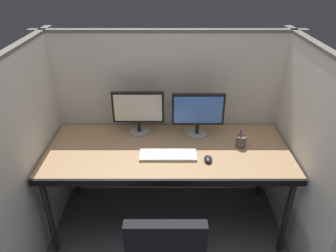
% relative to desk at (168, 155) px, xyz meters
% --- Properties ---
extents(ground_plane, '(8.00, 8.00, 0.00)m').
position_rel_desk_xyz_m(ground_plane, '(0.00, -0.29, -0.69)').
color(ground_plane, '#4C5156').
extents(cubicle_partition_rear, '(2.21, 0.06, 1.57)m').
position_rel_desk_xyz_m(cubicle_partition_rear, '(0.00, 0.46, 0.10)').
color(cubicle_partition_rear, beige).
rests_on(cubicle_partition_rear, ground).
extents(cubicle_partition_left, '(0.06, 1.41, 1.57)m').
position_rel_desk_xyz_m(cubicle_partition_left, '(-0.99, -0.09, 0.10)').
color(cubicle_partition_left, beige).
rests_on(cubicle_partition_left, ground).
extents(cubicle_partition_right, '(0.06, 1.41, 1.57)m').
position_rel_desk_xyz_m(cubicle_partition_right, '(0.99, -0.09, 0.10)').
color(cubicle_partition_right, beige).
rests_on(cubicle_partition_right, ground).
extents(desk, '(1.90, 0.80, 0.74)m').
position_rel_desk_xyz_m(desk, '(0.00, 0.00, 0.00)').
color(desk, '#997551').
rests_on(desk, ground).
extents(monitor_left, '(0.43, 0.17, 0.37)m').
position_rel_desk_xyz_m(monitor_left, '(-0.25, 0.28, 0.27)').
color(monitor_left, gray).
rests_on(monitor_left, desk).
extents(monitor_right, '(0.43, 0.17, 0.37)m').
position_rel_desk_xyz_m(monitor_right, '(0.25, 0.24, 0.27)').
color(monitor_right, gray).
rests_on(monitor_right, desk).
extents(keyboard_main, '(0.43, 0.15, 0.02)m').
position_rel_desk_xyz_m(keyboard_main, '(-0.00, -0.09, 0.06)').
color(keyboard_main, silver).
rests_on(keyboard_main, desk).
extents(computer_mouse, '(0.06, 0.10, 0.04)m').
position_rel_desk_xyz_m(computer_mouse, '(0.30, -0.15, 0.07)').
color(computer_mouse, black).
rests_on(computer_mouse, desk).
extents(pen_cup, '(0.08, 0.08, 0.16)m').
position_rel_desk_xyz_m(pen_cup, '(0.58, 0.05, 0.10)').
color(pen_cup, '#4C4742').
rests_on(pen_cup, desk).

